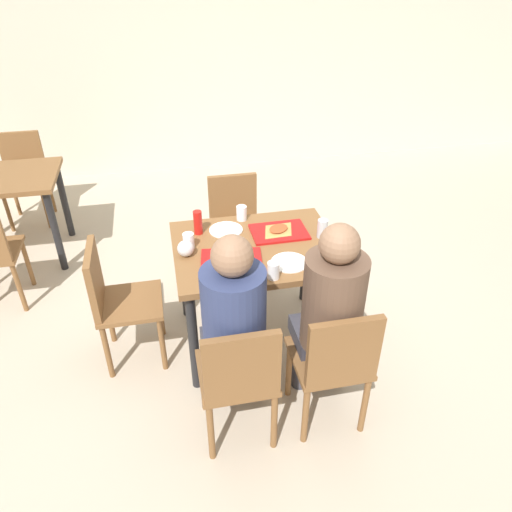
{
  "coord_description": "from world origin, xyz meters",
  "views": [
    {
      "loc": [
        -0.53,
        -2.52,
        2.36
      ],
      "look_at": [
        0.0,
        0.0,
        0.68
      ],
      "focal_mm": 34.08,
      "sensor_mm": 36.0,
      "label": 1
    }
  ],
  "objects_px": {
    "chair_far_side": "(235,221)",
    "condiment_bottle": "(198,223)",
    "plastic_cup_a": "(242,213)",
    "tray_red_far": "(279,232)",
    "pizza_slice_b": "(278,229)",
    "plastic_cup_c": "(189,241)",
    "soda_can": "(322,229)",
    "person_in_brown_jacket": "(330,308)",
    "person_in_red": "(233,321)",
    "foil_bundle": "(186,248)",
    "main_table": "(256,260)",
    "plastic_cup_b": "(273,270)",
    "chair_near_right": "(335,361)",
    "paper_plate_center": "(226,230)",
    "pizza_slice_a": "(227,260)",
    "tray_red_near": "(231,261)",
    "paper_plate_near_edge": "(289,262)",
    "chair_near_left": "(239,376)",
    "background_table": "(3,191)",
    "background_chair_far": "(24,171)",
    "chair_left_end": "(115,297)"
  },
  "relations": [
    {
      "from": "chair_far_side",
      "to": "condiment_bottle",
      "type": "height_order",
      "value": "condiment_bottle"
    },
    {
      "from": "plastic_cup_a",
      "to": "tray_red_far",
      "type": "bearing_deg",
      "value": -48.04
    },
    {
      "from": "pizza_slice_b",
      "to": "condiment_bottle",
      "type": "distance_m",
      "value": 0.52
    },
    {
      "from": "plastic_cup_c",
      "to": "soda_can",
      "type": "bearing_deg",
      "value": -2.81
    },
    {
      "from": "chair_far_side",
      "to": "person_in_brown_jacket",
      "type": "relative_size",
      "value": 0.68
    },
    {
      "from": "person_in_red",
      "to": "soda_can",
      "type": "bearing_deg",
      "value": 44.43
    },
    {
      "from": "plastic_cup_a",
      "to": "foil_bundle",
      "type": "distance_m",
      "value": 0.56
    },
    {
      "from": "main_table",
      "to": "person_in_red",
      "type": "bearing_deg",
      "value": -111.29
    },
    {
      "from": "person_in_red",
      "to": "plastic_cup_b",
      "type": "distance_m",
      "value": 0.42
    },
    {
      "from": "tray_red_far",
      "to": "main_table",
      "type": "bearing_deg",
      "value": -145.27
    },
    {
      "from": "plastic_cup_c",
      "to": "main_table",
      "type": "bearing_deg",
      "value": -8.62
    },
    {
      "from": "chair_near_right",
      "to": "plastic_cup_a",
      "type": "xyz_separation_m",
      "value": [
        -0.28,
        1.15,
        0.31
      ]
    },
    {
      "from": "person_in_red",
      "to": "paper_plate_center",
      "type": "distance_m",
      "value": 0.89
    },
    {
      "from": "main_table",
      "to": "pizza_slice_a",
      "type": "height_order",
      "value": "pizza_slice_a"
    },
    {
      "from": "chair_near_right",
      "to": "plastic_cup_a",
      "type": "distance_m",
      "value": 1.23
    },
    {
      "from": "chair_near_right",
      "to": "soda_can",
      "type": "bearing_deg",
      "value": 77.63
    },
    {
      "from": "tray_red_near",
      "to": "pizza_slice_a",
      "type": "distance_m",
      "value": 0.03
    },
    {
      "from": "pizza_slice_a",
      "to": "condiment_bottle",
      "type": "relative_size",
      "value": 1.2
    },
    {
      "from": "plastic_cup_c",
      "to": "tray_red_far",
      "type": "bearing_deg",
      "value": 6.02
    },
    {
      "from": "condiment_bottle",
      "to": "tray_red_near",
      "type": "bearing_deg",
      "value": -67.6
    },
    {
      "from": "tray_red_far",
      "to": "paper_plate_near_edge",
      "type": "distance_m",
      "value": 0.35
    },
    {
      "from": "chair_near_right",
      "to": "paper_plate_near_edge",
      "type": "distance_m",
      "value": 0.64
    },
    {
      "from": "chair_near_left",
      "to": "foil_bundle",
      "type": "height_order",
      "value": "foil_bundle"
    },
    {
      "from": "main_table",
      "to": "person_in_brown_jacket",
      "type": "xyz_separation_m",
      "value": [
        0.26,
        -0.66,
        0.09
      ]
    },
    {
      "from": "person_in_red",
      "to": "background_table",
      "type": "height_order",
      "value": "person_in_red"
    },
    {
      "from": "chair_near_left",
      "to": "condiment_bottle",
      "type": "xyz_separation_m",
      "value": [
        -0.08,
        1.03,
        0.34
      ]
    },
    {
      "from": "pizza_slice_a",
      "to": "background_table",
      "type": "distance_m",
      "value": 2.29
    },
    {
      "from": "paper_plate_center",
      "to": "plastic_cup_a",
      "type": "relative_size",
      "value": 2.2
    },
    {
      "from": "paper_plate_center",
      "to": "pizza_slice_a",
      "type": "relative_size",
      "value": 1.14
    },
    {
      "from": "paper_plate_near_edge",
      "to": "background_table",
      "type": "xyz_separation_m",
      "value": [
        -1.97,
        1.7,
        -0.13
      ]
    },
    {
      "from": "plastic_cup_b",
      "to": "background_chair_far",
      "type": "xyz_separation_m",
      "value": [
        -1.84,
        2.55,
        -0.31
      ]
    },
    {
      "from": "condiment_bottle",
      "to": "plastic_cup_b",
      "type": "bearing_deg",
      "value": -58.27
    },
    {
      "from": "chair_near_right",
      "to": "person_in_red",
      "type": "distance_m",
      "value": 0.59
    },
    {
      "from": "plastic_cup_a",
      "to": "plastic_cup_c",
      "type": "bearing_deg",
      "value": -142.95
    },
    {
      "from": "chair_near_left",
      "to": "person_in_brown_jacket",
      "type": "distance_m",
      "value": 0.59
    },
    {
      "from": "background_table",
      "to": "chair_near_right",
      "type": "bearing_deg",
      "value": -47.52
    },
    {
      "from": "chair_far_side",
      "to": "chair_left_end",
      "type": "xyz_separation_m",
      "value": [
        -0.9,
        -0.8,
        0.0
      ]
    },
    {
      "from": "chair_left_end",
      "to": "plastic_cup_b",
      "type": "height_order",
      "value": "plastic_cup_b"
    },
    {
      "from": "paper_plate_near_edge",
      "to": "condiment_bottle",
      "type": "height_order",
      "value": "condiment_bottle"
    },
    {
      "from": "chair_far_side",
      "to": "chair_left_end",
      "type": "distance_m",
      "value": 1.2
    },
    {
      "from": "pizza_slice_a",
      "to": "person_in_red",
      "type": "bearing_deg",
      "value": -95.53
    },
    {
      "from": "soda_can",
      "to": "background_chair_far",
      "type": "height_order",
      "value": "soda_can"
    },
    {
      "from": "chair_far_side",
      "to": "tray_red_near",
      "type": "bearing_deg",
      "value": -100.78
    },
    {
      "from": "person_in_brown_jacket",
      "to": "background_chair_far",
      "type": "relative_size",
      "value": 1.48
    },
    {
      "from": "tray_red_near",
      "to": "tray_red_far",
      "type": "xyz_separation_m",
      "value": [
        0.36,
        0.27,
        0.0
      ]
    },
    {
      "from": "tray_red_near",
      "to": "plastic_cup_a",
      "type": "xyz_separation_m",
      "value": [
        0.15,
        0.5,
        0.04
      ]
    },
    {
      "from": "background_chair_far",
      "to": "tray_red_far",
      "type": "bearing_deg",
      "value": -46.1
    },
    {
      "from": "pizza_slice_b",
      "to": "background_table",
      "type": "xyz_separation_m",
      "value": [
        -1.99,
        1.34,
        -0.16
      ]
    },
    {
      "from": "paper_plate_center",
      "to": "background_table",
      "type": "distance_m",
      "value": 2.08
    },
    {
      "from": "plastic_cup_a",
      "to": "plastic_cup_b",
      "type": "relative_size",
      "value": 1.0
    }
  ]
}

